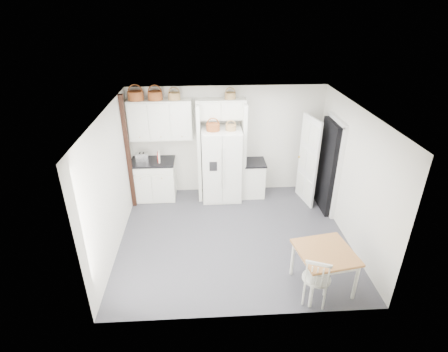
{
  "coord_description": "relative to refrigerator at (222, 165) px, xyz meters",
  "views": [
    {
      "loc": [
        -0.54,
        -5.75,
        4.3
      ],
      "look_at": [
        -0.17,
        0.4,
        1.18
      ],
      "focal_mm": 28.0,
      "sensor_mm": 36.0,
      "label": 1
    }
  ],
  "objects": [
    {
      "name": "basket_upper_b",
      "position": [
        -1.42,
        0.23,
        1.57
      ],
      "size": [
        0.31,
        0.31,
        0.18
      ],
      "primitive_type": "cylinder",
      "color": "brown",
      "rests_on": "upper_cabinet"
    },
    {
      "name": "cookbook_cream",
      "position": [
        -1.43,
        0.02,
        0.22
      ],
      "size": [
        0.05,
        0.17,
        0.24
      ],
      "primitive_type": "cube",
      "rotation": [
        0.0,
        0.0,
        0.09
      ],
      "color": "#EEE8CF",
      "rests_on": "counter_left"
    },
    {
      "name": "wall_right",
      "position": [
        2.4,
        -1.6,
        0.43
      ],
      "size": [
        0.0,
        4.0,
        4.0
      ],
      "primitive_type": "plane",
      "rotation": [
        1.57,
        0.0,
        -1.57
      ],
      "color": "silver",
      "rests_on": "floor"
    },
    {
      "name": "cookbook_red",
      "position": [
        -1.44,
        0.02,
        0.22
      ],
      "size": [
        0.04,
        0.16,
        0.23
      ],
      "primitive_type": "cube",
      "rotation": [
        0.0,
        0.0,
        0.03
      ],
      "color": "maroon",
      "rests_on": "counter_left"
    },
    {
      "name": "base_cab_left",
      "position": [
        -1.61,
        0.1,
        -0.41
      ],
      "size": [
        1.0,
        0.63,
        0.92
      ],
      "primitive_type": "cube",
      "color": "white",
      "rests_on": "floor"
    },
    {
      "name": "windsor_chair",
      "position": [
        1.28,
        -3.35,
        -0.42
      ],
      "size": [
        0.56,
        0.53,
        0.9
      ],
      "primitive_type": "cube",
      "rotation": [
        0.0,
        0.0,
        -0.37
      ],
      "color": "white",
      "rests_on": "floor"
    },
    {
      "name": "wall_left",
      "position": [
        -2.1,
        -1.6,
        0.43
      ],
      "size": [
        0.0,
        4.0,
        4.0
      ],
      "primitive_type": "plane",
      "rotation": [
        1.57,
        0.0,
        1.57
      ],
      "color": "silver",
      "rests_on": "floor"
    },
    {
      "name": "basket_bridge_b",
      "position": [
        0.2,
        0.23,
        1.55
      ],
      "size": [
        0.24,
        0.24,
        0.14
      ],
      "primitive_type": "cylinder",
      "color": "brown",
      "rests_on": "bridge_cabinet"
    },
    {
      "name": "dining_table",
      "position": [
        1.49,
        -3.05,
        -0.51
      ],
      "size": [
        0.99,
        0.99,
        0.72
      ],
      "primitive_type": "cube",
      "rotation": [
        0.0,
        0.0,
        0.17
      ],
      "color": "#A1632F",
      "rests_on": "floor"
    },
    {
      "name": "bridge_cabinet",
      "position": [
        -0.0,
        0.23,
        1.26
      ],
      "size": [
        1.12,
        0.34,
        0.45
      ],
      "primitive_type": "cube",
      "color": "white",
      "rests_on": "wall_back"
    },
    {
      "name": "basket_fridge_b",
      "position": [
        0.2,
        -0.1,
        0.93
      ],
      "size": [
        0.23,
        0.23,
        0.12
      ],
      "primitive_type": "cylinder",
      "color": "brown",
      "rests_on": "refrigerator"
    },
    {
      "name": "doorway_void",
      "position": [
        2.31,
        -0.6,
        0.16
      ],
      "size": [
        0.18,
        0.85,
        2.05
      ],
      "primitive_type": "cube",
      "color": "black",
      "rests_on": "floor"
    },
    {
      "name": "basket_fridge_a",
      "position": [
        -0.19,
        -0.1,
        0.95
      ],
      "size": [
        0.29,
        0.29,
        0.16
      ],
      "primitive_type": "cylinder",
      "color": "brown",
      "rests_on": "refrigerator"
    },
    {
      "name": "ceiling",
      "position": [
        0.15,
        -1.6,
        1.73
      ],
      "size": [
        4.5,
        4.5,
        0.0
      ],
      "primitive_type": "plane",
      "color": "white",
      "rests_on": "wall_back"
    },
    {
      "name": "basket_upper_c",
      "position": [
        -1.01,
        0.23,
        1.56
      ],
      "size": [
        0.26,
        0.26,
        0.15
      ],
      "primitive_type": "cylinder",
      "color": "brown",
      "rests_on": "upper_cabinet"
    },
    {
      "name": "trim_post",
      "position": [
        -2.05,
        -0.25,
        0.43
      ],
      "size": [
        0.09,
        0.09,
        2.6
      ],
      "primitive_type": "cube",
      "color": "black",
      "rests_on": "floor"
    },
    {
      "name": "toaster",
      "position": [
        -1.83,
        0.09,
        0.2
      ],
      "size": [
        0.29,
        0.18,
        0.2
      ],
      "primitive_type": "cube",
      "rotation": [
        0.0,
        0.0,
        0.07
      ],
      "color": "silver",
      "rests_on": "counter_left"
    },
    {
      "name": "counter_left",
      "position": [
        -1.61,
        0.1,
        0.08
      ],
      "size": [
        1.04,
        0.67,
        0.04
      ],
      "primitive_type": "cube",
      "color": "black",
      "rests_on": "base_cab_left"
    },
    {
      "name": "refrigerator",
      "position": [
        0.0,
        0.0,
        0.0
      ],
      "size": [
        0.9,
        0.72,
        1.73
      ],
      "primitive_type": "cube",
      "color": "white",
      "rests_on": "floor"
    },
    {
      "name": "wall_back",
      "position": [
        0.15,
        0.4,
        0.43
      ],
      "size": [
        4.5,
        0.0,
        4.5
      ],
      "primitive_type": "plane",
      "rotation": [
        1.57,
        0.0,
        0.0
      ],
      "color": "silver",
      "rests_on": "floor"
    },
    {
      "name": "upper_cabinet",
      "position": [
        -1.35,
        0.23,
        1.03
      ],
      "size": [
        1.4,
        0.34,
        0.9
      ],
      "primitive_type": "cube",
      "color": "white",
      "rests_on": "wall_back"
    },
    {
      "name": "fridge_panel_left",
      "position": [
        -0.51,
        0.1,
        0.28
      ],
      "size": [
        0.08,
        0.6,
        2.3
      ],
      "primitive_type": "cube",
      "color": "white",
      "rests_on": "floor"
    },
    {
      "name": "floor",
      "position": [
        0.15,
        -1.6,
        -0.87
      ],
      "size": [
        4.5,
        4.5,
        0.0
      ],
      "primitive_type": "plane",
      "color": "#434247",
      "rests_on": "ground"
    },
    {
      "name": "fridge_panel_right",
      "position": [
        0.51,
        0.1,
        0.28
      ],
      "size": [
        0.08,
        0.6,
        2.3
      ],
      "primitive_type": "cube",
      "color": "white",
      "rests_on": "floor"
    },
    {
      "name": "counter_right",
      "position": [
        0.78,
        0.1,
        -0.01
      ],
      "size": [
        0.51,
        0.61,
        0.04
      ],
      "primitive_type": "cube",
      "color": "black",
      "rests_on": "base_cab_right"
    },
    {
      "name": "door_slab",
      "position": [
        1.95,
        -0.27,
        0.16
      ],
      "size": [
        0.21,
        0.79,
        2.05
      ],
      "primitive_type": "cube",
      "rotation": [
        0.0,
        0.0,
        -1.36
      ],
      "color": "white",
      "rests_on": "floor"
    },
    {
      "name": "basket_upper_a",
      "position": [
        -1.84,
        0.23,
        1.58
      ],
      "size": [
        0.34,
        0.34,
        0.19
      ],
      "primitive_type": "cylinder",
      "color": "brown",
      "rests_on": "upper_cabinet"
    },
    {
      "name": "base_cab_right",
      "position": [
        0.78,
        0.1,
        -0.45
      ],
      "size": [
        0.47,
        0.57,
        0.84
      ],
      "primitive_type": "cube",
      "color": "white",
      "rests_on": "floor"
    }
  ]
}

